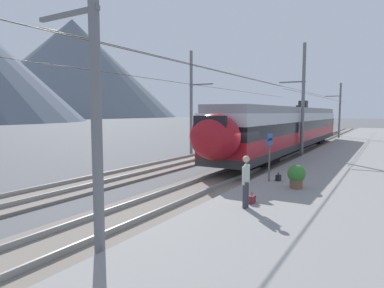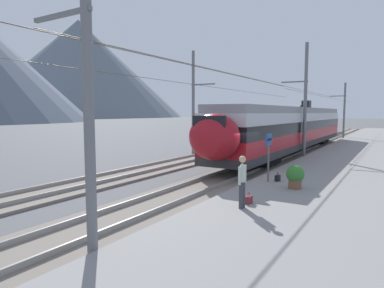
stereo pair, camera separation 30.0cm
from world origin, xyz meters
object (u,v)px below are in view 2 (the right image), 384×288
catenary_mast_far_side (194,102)px  passenger_walking (242,179)px  train_far_track (293,121)px  catenary_mast_west (85,74)px  handbag_beside_passenger (249,200)px  handbag_near_sign (278,178)px  train_near_platform (292,127)px  potted_plant_platform_edge (295,175)px  catenary_mast_mid (304,100)px  catenary_mast_east (343,110)px  platform_sign (269,147)px

catenary_mast_far_side → passenger_walking: size_ratio=23.80×
train_far_track → passenger_walking: size_ratio=20.39×
catenary_mast_west → handbag_beside_passenger: size_ratio=104.25×
catenary_mast_far_side → handbag_near_sign: bearing=-132.3°
train_near_platform → train_far_track: same height
train_far_track → potted_plant_platform_edge: size_ratio=36.05×
catenary_mast_mid → handbag_near_sign: size_ratio=102.36×
train_far_track → passenger_walking: (-37.40, -8.33, -0.90)m
train_near_platform → catenary_mast_mid: catenary_mast_mid is taller
catenary_mast_mid → potted_plant_platform_edge: bearing=-167.9°
train_near_platform → handbag_near_sign: 13.63m
catenary_mast_east → potted_plant_platform_edge: size_ratio=42.07×
train_far_track → platform_sign: 33.82m
platform_sign → passenger_walking: size_ratio=1.26×
passenger_walking → handbag_near_sign: size_ratio=4.30×
platform_sign → handbag_beside_passenger: 4.14m
train_far_track → handbag_beside_passenger: size_ratio=89.34×
platform_sign → handbag_near_sign: size_ratio=5.41×
platform_sign → handbag_beside_passenger: size_ratio=5.51×
catenary_mast_east → catenary_mast_far_side: (-22.23, 8.26, 0.58)m
catenary_mast_west → handbag_near_sign: catenary_mast_west is taller
catenary_mast_mid → handbag_beside_passenger: 15.23m
catenary_mast_east → handbag_beside_passenger: size_ratio=104.25×
catenary_mast_east → catenary_mast_far_side: bearing=159.6°
train_near_platform → catenary_mast_mid: size_ratio=0.72×
passenger_walking → handbag_near_sign: (4.80, 0.34, -0.81)m
train_near_platform → platform_sign: 13.79m
catenary_mast_far_side → platform_sign: bearing=-134.4°
catenary_mast_east → potted_plant_platform_edge: bearing=-175.6°
train_far_track → catenary_mast_east: (-1.53, -6.55, 1.49)m
train_near_platform → passenger_walking: 18.32m
catenary_mast_mid → potted_plant_platform_edge: catenary_mast_mid is taller
passenger_walking → handbag_beside_passenger: bearing=2.3°
catenary_mast_far_side → handbag_beside_passenger: bearing=-142.4°
train_far_track → potted_plant_platform_edge: train_far_track is taller
handbag_beside_passenger → catenary_mast_far_side: bearing=37.6°
train_far_track → catenary_mast_east: bearing=-103.2°
train_near_platform → train_far_track: size_ratio=0.84×
potted_plant_platform_edge → train_far_track: bearing=15.0°
train_near_platform → catenary_mast_east: (17.86, -1.50, 1.50)m
catenary_mast_west → handbag_beside_passenger: (5.30, -1.74, -3.76)m
potted_plant_platform_edge → platform_sign: bearing=60.7°
passenger_walking → potted_plant_platform_edge: (3.69, -0.72, -0.41)m
catenary_mast_west → handbag_near_sign: (9.48, -1.43, -3.76)m
passenger_walking → catenary_mast_far_side: bearing=36.4°
catenary_mast_west → catenary_mast_far_side: size_ratio=1.00×
catenary_mast_mid → handbag_near_sign: 11.23m
handbag_beside_passenger → potted_plant_platform_edge: (3.07, -0.74, 0.41)m
catenary_mast_far_side → potted_plant_platform_edge: catenary_mast_far_side is taller
platform_sign → handbag_beside_passenger: (-3.84, -0.64, -1.43)m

